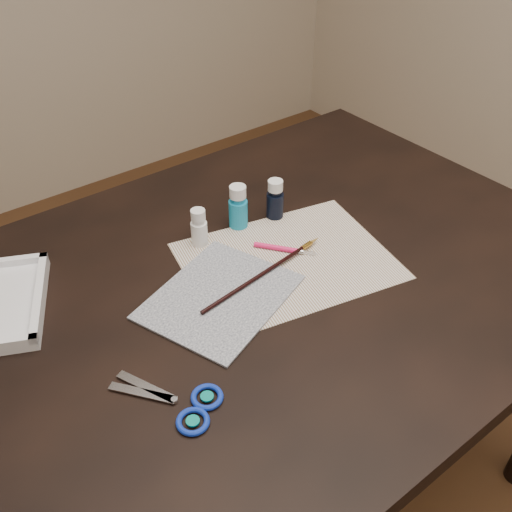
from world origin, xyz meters
TOP-DOWN VIEW (x-y plane):
  - ground at (0.00, 0.00)m, footprint 3.50×3.50m
  - table at (0.00, 0.00)m, footprint 1.30×0.90m
  - paper at (0.08, 0.00)m, footprint 0.44×0.37m
  - canvas at (-0.08, -0.01)m, footprint 0.31×0.28m
  - paint_bottle_white at (-0.03, 0.15)m, footprint 0.04×0.04m
  - paint_bottle_cyan at (0.07, 0.15)m, footprint 0.05×0.05m
  - paint_bottle_navy at (0.15, 0.13)m, footprint 0.04×0.04m
  - paintbrush at (0.01, -0.01)m, footprint 0.30×0.05m
  - craft_knife at (0.09, 0.03)m, footprint 0.09×0.11m
  - scissors at (-0.28, -0.14)m, footprint 0.19×0.21m

SIDE VIEW (x-z plane):
  - ground at x=0.00m, z-range -0.02..0.00m
  - table at x=0.00m, z-range 0.00..0.75m
  - paper at x=0.08m, z-range 0.75..0.75m
  - canvas at x=-0.08m, z-range 0.75..0.76m
  - scissors at x=-0.28m, z-range 0.75..0.76m
  - craft_knife at x=0.09m, z-range 0.75..0.76m
  - paintbrush at x=0.01m, z-range 0.76..0.77m
  - paint_bottle_white at x=-0.03m, z-range 0.75..0.83m
  - paint_bottle_navy at x=0.15m, z-range 0.75..0.84m
  - paint_bottle_cyan at x=0.07m, z-range 0.75..0.84m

